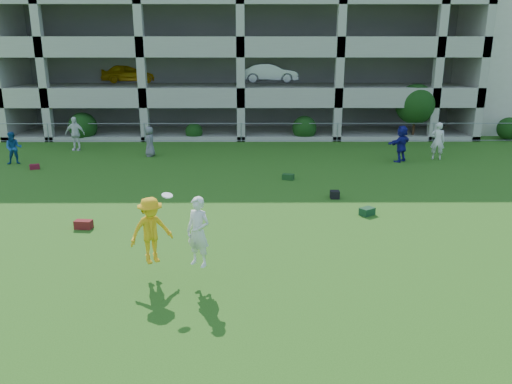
{
  "coord_description": "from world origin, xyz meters",
  "views": [
    {
      "loc": [
        0.73,
        -11.81,
        5.73
      ],
      "look_at": [
        0.82,
        3.0,
        1.4
      ],
      "focal_mm": 35.0,
      "sensor_mm": 36.0,
      "label": 1
    }
  ],
  "objects_px": {
    "bystander_a": "(14,148)",
    "bystander_e": "(438,141)",
    "crate_d": "(335,195)",
    "frisbee_contest": "(164,231)",
    "parking_garage": "(243,43)",
    "bystander_d": "(401,144)",
    "bystander_c": "(150,141)",
    "bystander_b": "(75,134)"
  },
  "relations": [
    {
      "from": "crate_d",
      "to": "bystander_c",
      "type": "bearing_deg",
      "value": 138.08
    },
    {
      "from": "bystander_b",
      "to": "bystander_e",
      "type": "bearing_deg",
      "value": -2.59
    },
    {
      "from": "bystander_b",
      "to": "frisbee_contest",
      "type": "relative_size",
      "value": 0.85
    },
    {
      "from": "bystander_a",
      "to": "bystander_e",
      "type": "distance_m",
      "value": 21.75
    },
    {
      "from": "bystander_d",
      "to": "frisbee_contest",
      "type": "height_order",
      "value": "frisbee_contest"
    },
    {
      "from": "bystander_d",
      "to": "parking_garage",
      "type": "distance_m",
      "value": 17.33
    },
    {
      "from": "bystander_d",
      "to": "bystander_e",
      "type": "bearing_deg",
      "value": 152.22
    },
    {
      "from": "bystander_d",
      "to": "bystander_c",
      "type": "bearing_deg",
      "value": -47.95
    },
    {
      "from": "bystander_c",
      "to": "crate_d",
      "type": "distance_m",
      "value": 11.82
    },
    {
      "from": "bystander_a",
      "to": "bystander_d",
      "type": "xyz_separation_m",
      "value": [
        19.68,
        0.47,
        0.11
      ]
    },
    {
      "from": "bystander_d",
      "to": "frisbee_contest",
      "type": "relative_size",
      "value": 0.82
    },
    {
      "from": "bystander_a",
      "to": "parking_garage",
      "type": "distance_m",
      "value": 19.3
    },
    {
      "from": "frisbee_contest",
      "to": "bystander_c",
      "type": "bearing_deg",
      "value": 102.62
    },
    {
      "from": "bystander_c",
      "to": "parking_garage",
      "type": "xyz_separation_m",
      "value": [
        4.83,
        12.91,
        5.2
      ]
    },
    {
      "from": "crate_d",
      "to": "frisbee_contest",
      "type": "xyz_separation_m",
      "value": [
        -5.45,
        -7.01,
        1.15
      ]
    },
    {
      "from": "bystander_b",
      "to": "bystander_d",
      "type": "height_order",
      "value": "bystander_b"
    },
    {
      "from": "frisbee_contest",
      "to": "parking_garage",
      "type": "height_order",
      "value": "parking_garage"
    },
    {
      "from": "bystander_e",
      "to": "crate_d",
      "type": "height_order",
      "value": "bystander_e"
    },
    {
      "from": "parking_garage",
      "to": "bystander_a",
      "type": "bearing_deg",
      "value": -127.44
    },
    {
      "from": "crate_d",
      "to": "frisbee_contest",
      "type": "height_order",
      "value": "frisbee_contest"
    },
    {
      "from": "bystander_d",
      "to": "bystander_e",
      "type": "height_order",
      "value": "bystander_e"
    },
    {
      "from": "bystander_b",
      "to": "bystander_c",
      "type": "xyz_separation_m",
      "value": [
        4.56,
        -1.63,
        -0.15
      ]
    },
    {
      "from": "bystander_d",
      "to": "parking_garage",
      "type": "height_order",
      "value": "parking_garage"
    },
    {
      "from": "bystander_e",
      "to": "frisbee_contest",
      "type": "relative_size",
      "value": 0.87
    },
    {
      "from": "bystander_b",
      "to": "bystander_d",
      "type": "bearing_deg",
      "value": -5.04
    },
    {
      "from": "frisbee_contest",
      "to": "parking_garage",
      "type": "relative_size",
      "value": 0.08
    },
    {
      "from": "bystander_b",
      "to": "parking_garage",
      "type": "relative_size",
      "value": 0.06
    },
    {
      "from": "bystander_e",
      "to": "parking_garage",
      "type": "height_order",
      "value": "parking_garage"
    },
    {
      "from": "bystander_a",
      "to": "bystander_c",
      "type": "distance_m",
      "value": 6.73
    },
    {
      "from": "bystander_c",
      "to": "parking_garage",
      "type": "relative_size",
      "value": 0.05
    },
    {
      "from": "bystander_a",
      "to": "bystander_b",
      "type": "relative_size",
      "value": 0.86
    },
    {
      "from": "bystander_e",
      "to": "bystander_a",
      "type": "bearing_deg",
      "value": 20.75
    },
    {
      "from": "frisbee_contest",
      "to": "crate_d",
      "type": "bearing_deg",
      "value": 52.15
    },
    {
      "from": "crate_d",
      "to": "bystander_a",
      "type": "bearing_deg",
      "value": 158.41
    },
    {
      "from": "crate_d",
      "to": "bystander_e",
      "type": "bearing_deg",
      "value": 47.32
    },
    {
      "from": "bystander_b",
      "to": "bystander_a",
      "type": "bearing_deg",
      "value": -114.21
    },
    {
      "from": "bystander_b",
      "to": "frisbee_contest",
      "type": "xyz_separation_m",
      "value": [
        7.9,
        -16.52,
        0.34
      ]
    },
    {
      "from": "bystander_a",
      "to": "bystander_e",
      "type": "relative_size",
      "value": 0.84
    },
    {
      "from": "bystander_e",
      "to": "parking_garage",
      "type": "bearing_deg",
      "value": -34.71
    },
    {
      "from": "bystander_a",
      "to": "frisbee_contest",
      "type": "height_order",
      "value": "frisbee_contest"
    },
    {
      "from": "bystander_d",
      "to": "parking_garage",
      "type": "relative_size",
      "value": 0.06
    },
    {
      "from": "frisbee_contest",
      "to": "parking_garage",
      "type": "xyz_separation_m",
      "value": [
        1.49,
        27.8,
        4.71
      ]
    }
  ]
}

